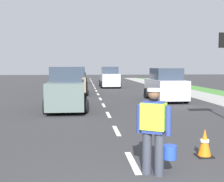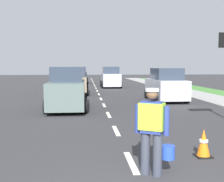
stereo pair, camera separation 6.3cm
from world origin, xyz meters
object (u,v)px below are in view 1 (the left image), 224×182
at_px(car_oncoming_lead, 67,90).
at_px(car_outgoing_far, 110,78).
at_px(road_worker, 155,127).
at_px(car_oncoming_second, 75,82).
at_px(car_oncoming_third, 79,76).
at_px(car_parked_far, 165,86).
at_px(traffic_cone_near, 205,143).

bearing_deg(car_oncoming_lead, car_outgoing_far, 76.59).
relative_size(road_worker, car_oncoming_second, 0.39).
bearing_deg(car_oncoming_third, car_parked_far, -73.00).
distance_m(traffic_cone_near, car_oncoming_lead, 8.43).
bearing_deg(car_oncoming_second, car_outgoing_far, 64.19).
xyz_separation_m(traffic_cone_near, car_oncoming_second, (-3.47, 15.08, 0.61)).
bearing_deg(car_parked_far, car_oncoming_third, 107.00).
relative_size(car_outgoing_far, car_oncoming_second, 0.94).
bearing_deg(car_parked_far, car_oncoming_second, 140.96).
bearing_deg(car_oncoming_second, car_parked_far, -39.04).
bearing_deg(car_outgoing_far, car_oncoming_lead, -103.41).
xyz_separation_m(car_outgoing_far, car_parked_far, (2.39, -11.36, -0.04)).
relative_size(road_worker, car_oncoming_lead, 0.39).
relative_size(car_oncoming_third, car_parked_far, 1.08).
relative_size(road_worker, car_outgoing_far, 0.41).
distance_m(traffic_cone_near, car_outgoing_far, 21.86).
bearing_deg(road_worker, car_oncoming_lead, 104.21).
relative_size(car_oncoming_lead, car_oncoming_second, 1.00).
distance_m(car_oncoming_lead, car_oncoming_second, 7.47).
bearing_deg(car_outgoing_far, car_oncoming_second, -115.81).
bearing_deg(road_worker, car_parked_far, 72.41).
distance_m(road_worker, car_oncoming_third, 29.86).
xyz_separation_m(road_worker, car_outgoing_far, (1.24, 22.78, 0.03)).
xyz_separation_m(car_oncoming_second, car_parked_far, (5.66, -4.59, -0.01)).
relative_size(car_oncoming_lead, car_parked_far, 1.10).
relative_size(car_oncoming_second, car_parked_far, 1.10).
xyz_separation_m(car_oncoming_lead, car_parked_far, (5.78, 2.88, -0.04)).
height_order(road_worker, traffic_cone_near, road_worker).
height_order(road_worker, car_oncoming_third, car_oncoming_third).
height_order(car_outgoing_far, car_oncoming_second, car_outgoing_far).
relative_size(road_worker, traffic_cone_near, 2.56).
distance_m(car_oncoming_lead, car_parked_far, 6.46).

